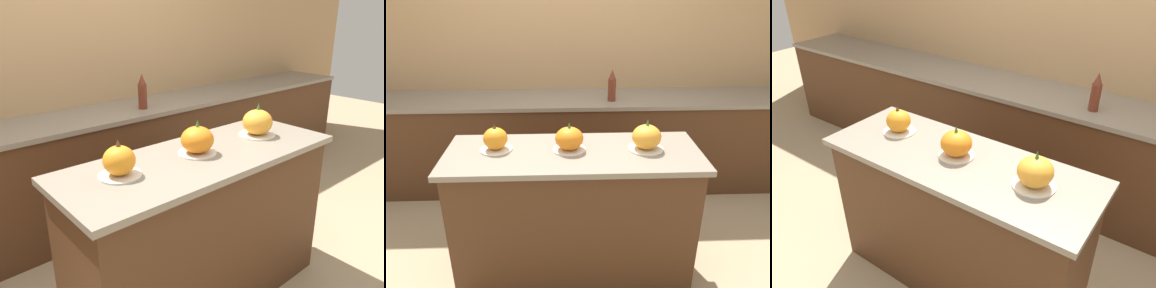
% 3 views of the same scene
% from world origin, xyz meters
% --- Properties ---
extents(ground_plane, '(12.00, 12.00, 0.00)m').
position_xyz_m(ground_plane, '(0.00, 0.00, 0.00)').
color(ground_plane, tan).
extents(wall_back, '(8.00, 0.06, 2.50)m').
position_xyz_m(wall_back, '(0.00, 1.56, 1.25)').
color(wall_back, tan).
rests_on(wall_back, ground_plane).
extents(kitchen_island, '(1.58, 0.59, 0.93)m').
position_xyz_m(kitchen_island, '(0.00, 0.00, 0.47)').
color(kitchen_island, '#4C2D19').
rests_on(kitchen_island, ground_plane).
extents(back_counter, '(6.00, 0.60, 0.90)m').
position_xyz_m(back_counter, '(0.00, 1.23, 0.45)').
color(back_counter, '#4C2D19').
rests_on(back_counter, ground_plane).
extents(pumpkin_cake_left, '(0.20, 0.20, 0.18)m').
position_xyz_m(pumpkin_cake_left, '(-0.48, 0.05, 1.00)').
color(pumpkin_cake_left, silver).
rests_on(pumpkin_cake_left, kitchen_island).
extents(pumpkin_cake_center, '(0.20, 0.20, 0.19)m').
position_xyz_m(pumpkin_cake_center, '(-0.02, 0.03, 1.01)').
color(pumpkin_cake_center, silver).
rests_on(pumpkin_cake_center, kitchen_island).
extents(pumpkin_cake_right, '(0.22, 0.22, 0.20)m').
position_xyz_m(pumpkin_cake_right, '(0.45, 0.02, 1.01)').
color(pumpkin_cake_right, silver).
rests_on(pumpkin_cake_right, kitchen_island).
extents(bottle_tall, '(0.07, 0.07, 0.28)m').
position_xyz_m(bottle_tall, '(0.38, 1.12, 1.04)').
color(bottle_tall, maroon).
rests_on(bottle_tall, back_counter).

